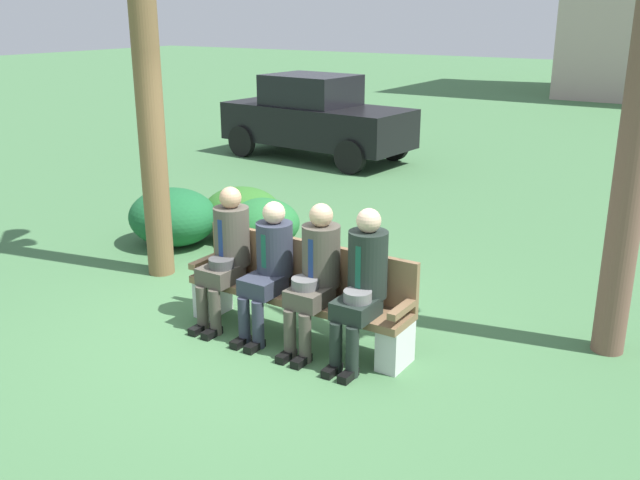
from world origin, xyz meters
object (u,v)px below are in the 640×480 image
object	(u,v)px
seated_man_rightmost	(363,280)
shrub_far_lawn	(262,223)
park_bench	(300,292)
seated_man_centerright	(315,271)
shrub_near_bench	(242,213)
seated_man_leftmost	(226,250)
shrub_mid_lawn	(173,217)
parked_car_near	(315,117)
seated_man_centerleft	(269,263)

from	to	relation	value
seated_man_rightmost	shrub_far_lawn	size ratio (longest dim) A/B	1.37
park_bench	seated_man_rightmost	distance (m)	0.81
park_bench	shrub_far_lawn	world-z (taller)	park_bench
seated_man_centerright	shrub_near_bench	distance (m)	3.44
seated_man_centerright	seated_man_leftmost	bearing A→B (deg)	179.94
shrub_mid_lawn	parked_car_near	world-z (taller)	parked_car_near
seated_man_centerleft	seated_man_rightmost	distance (m)	0.99
shrub_mid_lawn	seated_man_centerleft	bearing A→B (deg)	-29.05
parked_car_near	shrub_near_bench	bearing A→B (deg)	-67.27
shrub_mid_lawn	shrub_far_lawn	distance (m)	1.16
park_bench	seated_man_centerright	bearing A→B (deg)	-27.23
seated_man_centerleft	shrub_mid_lawn	xyz separation A→B (m)	(-2.67, 1.48, -0.34)
seated_man_leftmost	seated_man_centerright	xyz separation A→B (m)	(1.01, -0.00, -0.01)
park_bench	parked_car_near	bearing A→B (deg)	122.24
seated_man_leftmost	shrub_far_lawn	world-z (taller)	seated_man_leftmost
park_bench	shrub_near_bench	size ratio (longest dim) A/B	2.07
shrub_mid_lawn	park_bench	bearing A→B (deg)	-24.81
seated_man_leftmost	shrub_mid_lawn	size ratio (longest dim) A/B	1.14
shrub_near_bench	park_bench	bearing A→B (deg)	-41.29
seated_man_leftmost	shrub_near_bench	bearing A→B (deg)	125.98
seated_man_rightmost	shrub_far_lawn	distance (m)	3.38
seated_man_leftmost	seated_man_centerright	bearing A→B (deg)	-0.06
seated_man_centerleft	parked_car_near	distance (m)	8.30
seated_man_centerright	shrub_mid_lawn	bearing A→B (deg)	155.00
seated_man_leftmost	seated_man_centerleft	size ratio (longest dim) A/B	1.05
seated_man_centerleft	shrub_near_bench	world-z (taller)	seated_man_centerleft
seated_man_centerleft	parked_car_near	size ratio (longest dim) A/B	0.32
seated_man_leftmost	shrub_far_lawn	distance (m)	2.40
seated_man_leftmost	parked_car_near	xyz separation A→B (m)	(-3.68, 7.16, 0.09)
park_bench	seated_man_centerright	world-z (taller)	seated_man_centerright
shrub_far_lawn	parked_car_near	size ratio (longest dim) A/B	0.25
park_bench	seated_man_rightmost	size ratio (longest dim) A/B	1.66
park_bench	seated_man_centerleft	size ratio (longest dim) A/B	1.77
seated_man_rightmost	shrub_far_lawn	bearing A→B (deg)	142.09
shrub_near_bench	parked_car_near	distance (m)	5.41
seated_man_centerleft	parked_car_near	bearing A→B (deg)	120.27
seated_man_leftmost	seated_man_rightmost	world-z (taller)	seated_man_rightmost
seated_man_leftmost	shrub_near_bench	world-z (taller)	seated_man_leftmost
seated_man_centerright	seated_man_centerleft	bearing A→B (deg)	179.99
parked_car_near	park_bench	bearing A→B (deg)	-57.76
park_bench	shrub_near_bench	world-z (taller)	park_bench
seated_man_centerleft	shrub_mid_lawn	distance (m)	3.07
shrub_far_lawn	parked_car_near	world-z (taller)	parked_car_near
seated_man_leftmost	parked_car_near	world-z (taller)	parked_car_near
park_bench	shrub_mid_lawn	world-z (taller)	park_bench
seated_man_centerleft	shrub_mid_lawn	size ratio (longest dim) A/B	1.08
seated_man_centerleft	shrub_far_lawn	distance (m)	2.68
park_bench	shrub_mid_lawn	xyz separation A→B (m)	(-2.92, 1.35, -0.07)
seated_man_rightmost	park_bench	bearing A→B (deg)	169.98
shrub_far_lawn	parked_car_near	bearing A→B (deg)	116.29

